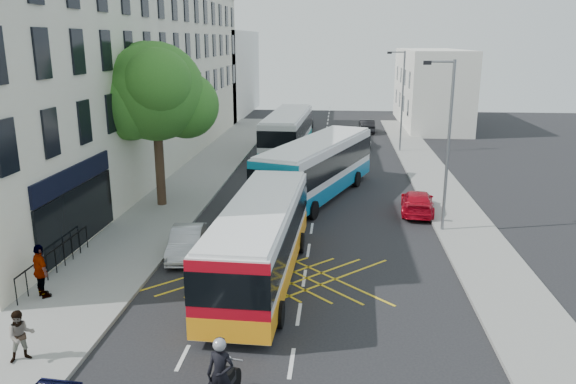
% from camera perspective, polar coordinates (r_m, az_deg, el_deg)
% --- Properties ---
extents(ground, '(120.00, 120.00, 0.00)m').
position_cam_1_polar(ground, '(16.88, 0.36, -17.01)').
color(ground, black).
rests_on(ground, ground).
extents(pavement_left, '(5.00, 70.00, 0.15)m').
position_cam_1_polar(pavement_left, '(32.06, -12.66, -1.33)').
color(pavement_left, gray).
rests_on(pavement_left, ground).
extents(pavement_right, '(3.00, 70.00, 0.15)m').
position_cam_1_polar(pavement_right, '(31.21, 16.60, -2.05)').
color(pavement_right, gray).
rests_on(pavement_right, ground).
extents(terrace_main, '(8.30, 45.00, 13.50)m').
position_cam_1_polar(terrace_main, '(41.65, -16.59, 11.52)').
color(terrace_main, beige).
rests_on(terrace_main, ground).
extents(terrace_far, '(8.00, 20.00, 10.00)m').
position_cam_1_polar(terrace_far, '(70.99, -7.38, 11.87)').
color(terrace_far, silver).
rests_on(terrace_far, ground).
extents(building_right, '(6.00, 18.00, 8.00)m').
position_cam_1_polar(building_right, '(63.20, 14.29, 10.23)').
color(building_right, silver).
rests_on(building_right, ground).
extents(street_tree, '(6.30, 5.70, 8.80)m').
position_cam_1_polar(street_tree, '(30.88, -13.37, 9.79)').
color(street_tree, '#382619').
rests_on(street_tree, pavement_left).
extents(lamp_near, '(1.45, 0.15, 8.00)m').
position_cam_1_polar(lamp_near, '(27.06, 15.82, 5.32)').
color(lamp_near, slate).
rests_on(lamp_near, pavement_right).
extents(lamp_far, '(1.45, 0.15, 8.00)m').
position_cam_1_polar(lamp_far, '(46.71, 11.44, 9.54)').
color(lamp_far, slate).
rests_on(lamp_far, pavement_right).
extents(railings, '(0.08, 5.60, 1.14)m').
position_cam_1_polar(railings, '(23.84, -22.55, -6.33)').
color(railings, black).
rests_on(railings, pavement_left).
extents(bus_near, '(3.03, 11.05, 3.08)m').
position_cam_1_polar(bus_near, '(21.50, -2.85, -4.87)').
color(bus_near, silver).
rests_on(bus_near, ground).
extents(bus_mid, '(6.63, 12.31, 3.39)m').
position_cam_1_polar(bus_mid, '(32.77, 3.00, 2.48)').
color(bus_mid, silver).
rests_on(bus_mid, ground).
extents(bus_far, '(3.39, 12.22, 3.41)m').
position_cam_1_polar(bus_far, '(45.23, -0.04, 6.06)').
color(bus_far, silver).
rests_on(bus_far, ground).
extents(motorbike, '(0.84, 2.35, 2.10)m').
position_cam_1_polar(motorbike, '(14.55, -6.81, -18.32)').
color(motorbike, black).
rests_on(motorbike, ground).
extents(parked_car_silver, '(1.75, 3.90, 1.24)m').
position_cam_1_polar(parked_car_silver, '(24.50, -10.24, -5.03)').
color(parked_car_silver, '#B1B4BA').
rests_on(parked_car_silver, ground).
extents(red_hatchback, '(2.11, 4.31, 1.21)m').
position_cam_1_polar(red_hatchback, '(30.80, 13.00, -1.00)').
color(red_hatchback, '#BA081B').
rests_on(red_hatchback, ground).
extents(distant_car_grey, '(2.47, 4.88, 1.32)m').
position_cam_1_polar(distant_car_grey, '(57.83, 1.31, 6.93)').
color(distant_car_grey, '#383C3F').
rests_on(distant_car_grey, ground).
extents(distant_car_silver, '(1.59, 3.90, 1.32)m').
position_cam_1_polar(distant_car_silver, '(49.44, 7.47, 5.38)').
color(distant_car_silver, '#919498').
rests_on(distant_car_silver, ground).
extents(distant_car_dark, '(1.49, 4.04, 1.32)m').
position_cam_1_polar(distant_car_dark, '(57.09, 8.00, 6.68)').
color(distant_car_dark, black).
rests_on(distant_car_dark, ground).
extents(pedestrian_near, '(0.94, 0.90, 1.53)m').
position_cam_1_polar(pedestrian_near, '(18.02, -25.49, -13.05)').
color(pedestrian_near, gray).
rests_on(pedestrian_near, pavement_left).
extents(pedestrian_far, '(1.18, 1.13, 1.97)m').
position_cam_1_polar(pedestrian_far, '(21.73, -23.82, -7.37)').
color(pedestrian_far, gray).
rests_on(pedestrian_far, pavement_left).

